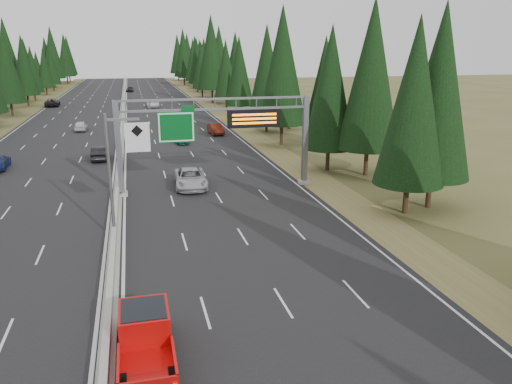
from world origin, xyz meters
TOP-DOWN VIEW (x-y plane):
  - road at (0.00, 80.00)m, footprint 32.00×260.00m
  - shoulder_right at (17.80, 80.00)m, footprint 3.60×260.00m
  - shoulder_left at (-17.80, 80.00)m, footprint 3.60×260.00m
  - median_barrier at (0.00, 80.00)m, footprint 0.70×260.00m
  - sign_gantry at (8.92, 34.88)m, footprint 16.75×0.98m
  - hov_sign_pole at (0.58, 24.97)m, footprint 2.80×0.50m
  - tree_row_right at (22.03, 78.76)m, footprint 11.69×245.00m
  - silver_minivan at (6.16, 36.26)m, footprint 2.93×5.92m
  - red_pickup at (1.50, 11.67)m, footprint 2.04×5.72m
  - car_ahead_green at (7.49, 57.59)m, footprint 1.85×3.86m
  - car_ahead_dkred at (12.94, 63.54)m, footprint 1.87×4.64m
  - car_ahead_dkgrey at (9.09, 78.40)m, footprint 2.50×5.37m
  - car_ahead_white at (5.97, 100.48)m, footprint 2.64×5.42m
  - car_ahead_far at (1.50, 141.15)m, footprint 2.20×4.54m
  - car_onc_near at (-2.14, 49.90)m, footprint 1.63×4.47m
  - car_onc_white at (-5.86, 71.46)m, footprint 1.82×4.29m
  - car_onc_far at (-14.50, 106.96)m, footprint 2.94×6.00m

SIDE VIEW (x-z plane):
  - shoulder_right at x=17.80m, z-range 0.00..0.06m
  - shoulder_left at x=-17.80m, z-range 0.00..0.06m
  - road at x=0.00m, z-range 0.00..0.08m
  - median_barrier at x=0.00m, z-range -0.01..0.84m
  - car_ahead_green at x=7.49m, z-range 0.08..1.35m
  - car_onc_white at x=-5.86m, z-range 0.08..1.53m
  - car_onc_near at x=-2.14m, z-range 0.08..1.54m
  - car_ahead_white at x=5.97m, z-range 0.08..1.56m
  - car_ahead_far at x=1.50m, z-range 0.08..1.58m
  - car_ahead_dkred at x=12.94m, z-range 0.08..1.58m
  - car_ahead_dkgrey at x=9.09m, z-range 0.08..1.60m
  - silver_minivan at x=6.16m, z-range 0.08..1.69m
  - car_onc_far at x=-14.50m, z-range 0.08..1.72m
  - red_pickup at x=1.50m, z-range 0.18..2.04m
  - hov_sign_pole at x=0.58m, z-range 0.72..8.72m
  - sign_gantry at x=8.92m, z-range 1.37..9.17m
  - tree_row_right at x=22.03m, z-range -0.42..18.54m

